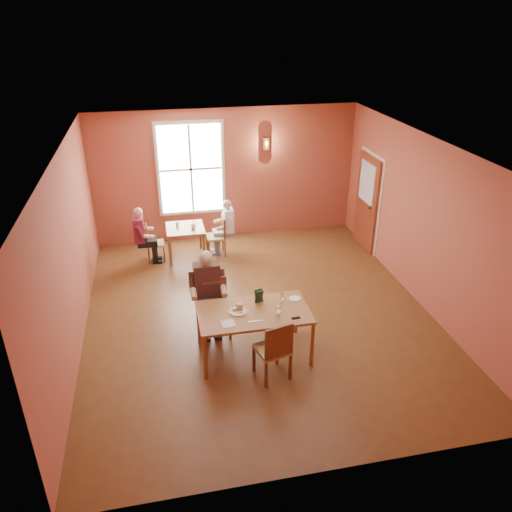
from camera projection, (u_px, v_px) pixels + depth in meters
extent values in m
cube|color=brown|center=(258.00, 313.00, 8.96)|extent=(6.00, 7.00, 0.01)
cube|color=brown|center=(226.00, 175.00, 11.35)|extent=(6.00, 0.04, 3.00)
cube|color=brown|center=(328.00, 372.00, 5.23)|extent=(6.00, 0.04, 3.00)
cube|color=brown|center=(70.00, 253.00, 7.74)|extent=(0.04, 7.00, 3.00)
cube|color=brown|center=(424.00, 223.00, 8.84)|extent=(0.04, 7.00, 3.00)
cube|color=white|center=(259.00, 148.00, 7.62)|extent=(6.00, 7.00, 0.04)
cube|color=white|center=(191.00, 169.00, 11.07)|extent=(1.36, 0.10, 1.96)
cube|color=maroon|center=(366.00, 202.00, 11.04)|extent=(0.12, 1.04, 2.10)
cylinder|color=brown|center=(266.00, 143.00, 11.12)|extent=(0.16, 0.16, 0.28)
cylinder|color=white|center=(238.00, 311.00, 7.53)|extent=(0.29, 0.29, 0.03)
cube|color=tan|center=(240.00, 308.00, 7.55)|extent=(0.09, 0.09, 0.10)
cube|color=#18321C|center=(259.00, 296.00, 7.75)|extent=(0.14, 0.10, 0.22)
cube|color=silver|center=(255.00, 321.00, 7.32)|extent=(0.22, 0.02, 0.00)
cube|color=white|center=(228.00, 324.00, 7.26)|extent=(0.21, 0.21, 0.01)
cylinder|color=silver|center=(295.00, 299.00, 7.87)|extent=(0.24, 0.24, 0.01)
cube|color=black|center=(296.00, 318.00, 7.38)|extent=(0.13, 0.04, 0.02)
imported|color=white|center=(193.00, 227.00, 10.61)|extent=(0.12, 0.12, 0.08)
imported|color=white|center=(177.00, 224.00, 10.71)|extent=(0.12, 0.12, 0.08)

